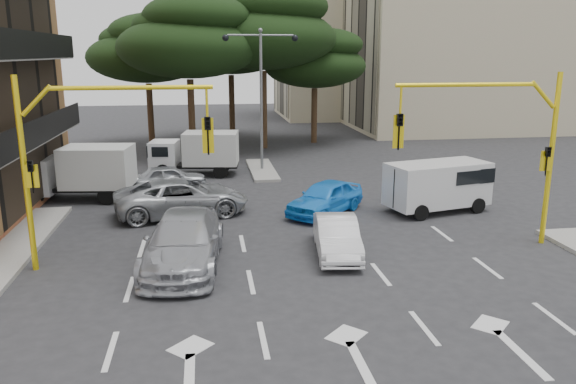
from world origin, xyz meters
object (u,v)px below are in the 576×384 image
signal_mast_left (85,146)px  car_white_hatch (337,236)px  car_blue_compact (325,198)px  signal_mast_right (505,136)px  box_truck_b (195,154)px  car_silver_cross_a (182,197)px  car_silver_cross_b (170,177)px  car_silver_wagon (184,241)px  van_white (437,187)px  box_truck_a (78,173)px  street_lamp_center (261,75)px

signal_mast_left → car_white_hatch: 8.52m
signal_mast_left → car_blue_compact: signal_mast_left is taller
signal_mast_right → box_truck_b: (-10.55, 13.51, -2.69)m
car_white_hatch → car_blue_compact: 4.94m
car_silver_cross_a → car_silver_cross_b: 4.77m
car_silver_wagon → van_white: (10.50, 4.84, 0.26)m
signal_mast_right → car_silver_cross_a: bearing=153.4°
signal_mast_left → car_silver_cross_b: 10.88m
signal_mast_right → car_silver_cross_a: (-11.04, 5.52, -3.12)m
signal_mast_left → box_truck_a: 9.44m
car_silver_cross_a → car_silver_cross_b: car_silver_cross_a is taller
car_blue_compact → van_white: van_white is taller
car_blue_compact → car_silver_wagon: (-5.70, -5.15, 0.11)m
signal_mast_right → box_truck_a: 18.28m
signal_mast_left → car_silver_cross_a: bearing=65.0°
car_white_hatch → signal_mast_right: bearing=7.5°
car_silver_wagon → car_silver_cross_b: bearing=101.3°
street_lamp_center → car_silver_cross_b: street_lamp_center is taller
box_truck_a → car_blue_compact: bearing=-102.9°
car_blue_compact → van_white: bearing=40.9°
signal_mast_right → van_white: (-0.28, 4.51, -2.81)m
van_white → box_truck_a: bearing=-119.1°
street_lamp_center → car_silver_wagon: size_ratio=1.38×
signal_mast_right → street_lamp_center: bearing=115.9°
signal_mast_left → box_truck_a: (-2.20, 8.79, -2.64)m
car_white_hatch → box_truck_b: 14.41m
signal_mast_right → signal_mast_left: size_ratio=1.00×
street_lamp_center → car_silver_cross_a: 10.57m
car_blue_compact → car_silver_cross_a: car_silver_cross_a is taller
car_blue_compact → car_silver_cross_b: car_blue_compact is taller
box_truck_a → car_silver_wagon: bearing=-143.7°
box_truck_a → car_silver_cross_b: bearing=-63.0°
car_blue_compact → signal_mast_right: bearing=1.2°
car_silver_cross_a → car_blue_compact: bearing=-107.6°
street_lamp_center → car_silver_cross_a: street_lamp_center is taller
signal_mast_left → street_lamp_center: street_lamp_center is taller
signal_mast_right → car_white_hatch: bearing=-179.4°
signal_mast_right → box_truck_a: (-15.80, 8.79, -2.64)m
signal_mast_left → car_silver_cross_a: (2.57, 5.52, -3.12)m
street_lamp_center → car_white_hatch: size_ratio=2.02×
box_truck_a → box_truck_b: size_ratio=1.04×
signal_mast_right → car_blue_compact: signal_mast_right is taller
car_silver_wagon → box_truck_b: size_ratio=1.15×
signal_mast_left → car_silver_cross_b: bearing=80.0°
car_white_hatch → car_silver_cross_a: (-5.30, 5.58, 0.13)m
street_lamp_center → box_truck_a: bearing=-149.9°
signal_mast_left → street_lamp_center: size_ratio=0.77×
car_silver_wagon → van_white: 11.56m
street_lamp_center → signal_mast_left: bearing=-115.9°
car_silver_cross_b → van_white: (11.52, -5.71, 0.47)m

